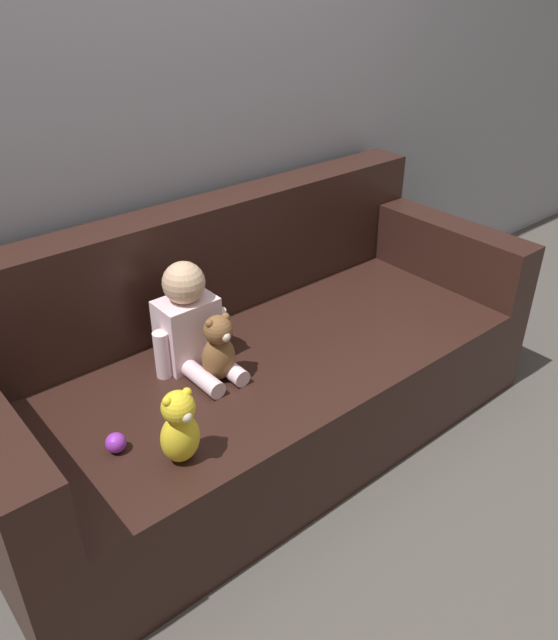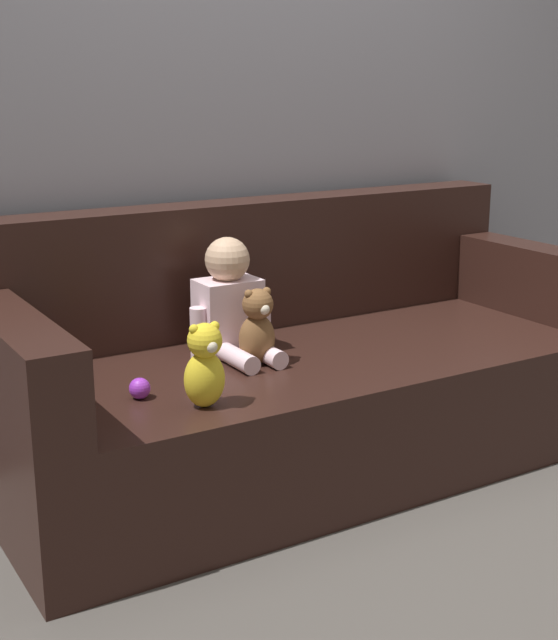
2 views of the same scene
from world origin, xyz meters
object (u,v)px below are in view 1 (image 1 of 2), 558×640
at_px(toy_ball, 116,443).
at_px(person_baby, 190,325).
at_px(teddy_bear_brown, 219,348).
at_px(plush_toy_side, 180,427).
at_px(couch, 254,366).

bearing_deg(toy_ball, person_baby, 29.57).
relative_size(teddy_bear_brown, plush_toy_side, 1.02).
distance_m(teddy_bear_brown, toy_ball, 0.47).
relative_size(couch, person_baby, 5.51).
height_order(couch, person_baby, couch).
bearing_deg(person_baby, teddy_bear_brown, -81.65).
xyz_separation_m(couch, person_baby, (-0.25, 0.03, 0.27)).
distance_m(person_baby, plush_toy_side, 0.50).
bearing_deg(plush_toy_side, teddy_bear_brown, 39.27).
height_order(teddy_bear_brown, plush_toy_side, teddy_bear_brown).
bearing_deg(teddy_bear_brown, plush_toy_side, -140.73).
bearing_deg(person_baby, couch, -7.51).
bearing_deg(couch, toy_ball, -162.77).
xyz_separation_m(teddy_bear_brown, plush_toy_side, (-0.32, -0.26, -0.00)).
relative_size(person_baby, plush_toy_side, 1.59).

